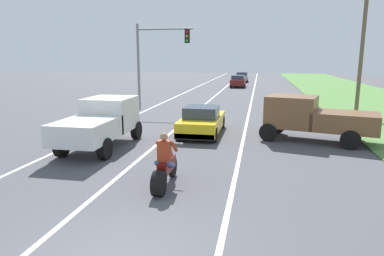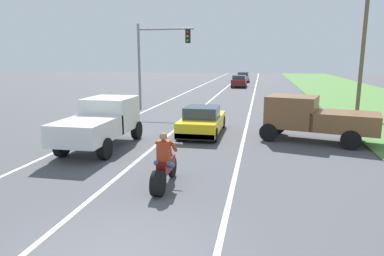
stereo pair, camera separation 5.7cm
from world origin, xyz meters
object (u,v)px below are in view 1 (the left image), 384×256
Objects in this scene: motorcycle_with_rider at (164,168)px; pickup_truck_right_shoulder_brown at (313,117)px; sports_car_yellow at (202,121)px; distant_car_far_ahead at (238,81)px; pickup_truck_left_lane_white at (101,121)px; distant_car_further_ahead at (242,77)px; traffic_light_mast_near at (154,53)px.

pickup_truck_right_shoulder_brown is (4.93, 6.81, 0.51)m from motorcycle_with_rider.
sports_car_yellow is at bearing 91.03° from motorcycle_with_rider.
distant_car_far_ahead is at bearing 100.08° from pickup_truck_right_shoulder_brown.
pickup_truck_right_shoulder_brown is (5.06, -0.51, 0.48)m from sports_car_yellow.
pickup_truck_left_lane_white reaches higher than sports_car_yellow.
pickup_truck_right_shoulder_brown is at bearing -82.46° from distant_car_further_ahead.
distant_car_further_ahead is (-5.10, 38.51, -0.33)m from pickup_truck_right_shoulder_brown.
distant_car_further_ahead is at bearing 90.21° from motorcycle_with_rider.
pickup_truck_left_lane_white is 0.80× the size of traffic_light_mast_near.
pickup_truck_left_lane_white and pickup_truck_right_shoulder_brown have the same top height.
sports_car_yellow is 4.99m from pickup_truck_left_lane_white.
distant_car_far_ahead is at bearing 90.26° from motorcycle_with_rider.
motorcycle_with_rider is at bearing -89.79° from distant_car_further_ahead.
distant_car_further_ahead is at bearing 90.05° from sports_car_yellow.
pickup_truck_left_lane_white reaches higher than motorcycle_with_rider.
sports_car_yellow is 5.11m from pickup_truck_right_shoulder_brown.
distant_car_far_ahead is 9.89m from distant_car_further_ahead.
sports_car_yellow is 1.08× the size of distant_car_far_ahead.
pickup_truck_left_lane_white is at bearing -84.71° from traffic_light_mast_near.
motorcycle_with_rider is at bearing -88.97° from sports_car_yellow.
traffic_light_mast_near is 21.31m from distant_car_far_ahead.
sports_car_yellow is at bearing 42.76° from pickup_truck_left_lane_white.
sports_car_yellow is (-0.13, 7.32, 0.04)m from motorcycle_with_rider.
sports_car_yellow is 38.00m from distant_car_further_ahead.
sports_car_yellow is 0.84× the size of pickup_truck_right_shoulder_brown.
traffic_light_mast_near is (-4.66, 7.55, 3.33)m from sports_car_yellow.
pickup_truck_right_shoulder_brown is (8.71, 2.86, 0.00)m from pickup_truck_left_lane_white.
distant_car_further_ahead is (4.62, 30.45, -3.19)m from traffic_light_mast_near.
traffic_light_mast_near is (-1.01, 10.92, 2.85)m from pickup_truck_left_lane_white.
sports_car_yellow is 9.47m from traffic_light_mast_near.
distant_car_far_ahead is (-0.16, 35.43, 0.18)m from motorcycle_with_rider.
pickup_truck_left_lane_white is at bearing -137.24° from sports_car_yellow.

